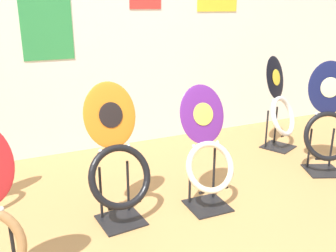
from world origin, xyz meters
TOP-DOWN VIEW (x-y plane):
  - wall_back at (0.00, 2.31)m, footprint 8.00×0.07m
  - toilet_seat_display_navy_moon at (1.44, 0.90)m, footprint 0.45×0.37m
  - toilet_seat_display_orange_sun at (-0.39, 0.90)m, footprint 0.43×0.34m
  - toilet_seat_display_jazz_black at (1.48, 1.52)m, footprint 0.45×0.40m
  - toilet_seat_display_purple_note at (0.23, 0.83)m, footprint 0.37×0.34m

SIDE VIEW (x-z plane):
  - toilet_seat_display_jazz_black at x=1.48m, z-range -0.06..0.86m
  - toilet_seat_display_purple_note at x=0.23m, z-range -0.03..0.83m
  - toilet_seat_display_navy_moon at x=1.44m, z-range -0.05..0.89m
  - toilet_seat_display_orange_sun at x=-0.39m, z-range -0.03..0.88m
  - wall_back at x=0.00m, z-range 0.00..2.60m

